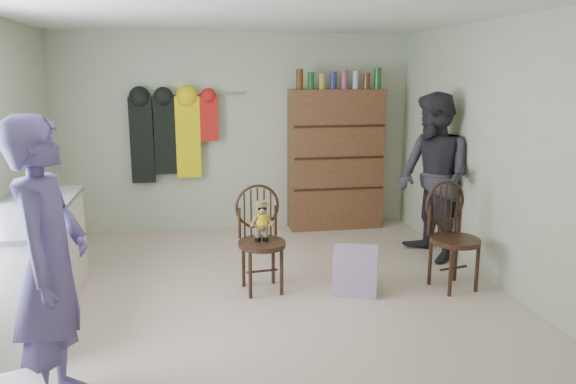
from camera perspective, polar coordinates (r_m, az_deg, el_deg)
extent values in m
plane|color=beige|center=(5.13, -2.40, -11.01)|extent=(5.00, 5.00, 0.00)
plane|color=beige|center=(7.24, -5.18, 6.01)|extent=(4.50, 0.00, 4.50)
plane|color=beige|center=(5.54, 21.25, 3.37)|extent=(0.00, 5.00, 5.00)
plane|color=white|center=(4.74, -2.68, 18.00)|extent=(5.00, 5.00, 0.00)
cube|color=silver|center=(5.11, -24.86, -6.88)|extent=(0.60, 1.80, 0.90)
cube|color=slate|center=(4.98, -25.33, -1.75)|extent=(0.64, 1.86, 0.04)
cylinder|color=#99999E|center=(4.59, -22.57, -7.57)|extent=(0.02, 0.02, 0.14)
cylinder|color=#99999E|center=(5.43, -20.60, -4.43)|extent=(0.02, 0.02, 0.14)
cylinder|color=black|center=(5.20, -2.66, -5.28)|extent=(0.48, 0.48, 0.04)
cylinder|color=black|center=(5.11, -3.85, -8.46)|extent=(0.04, 0.04, 0.44)
cylinder|color=black|center=(5.18, -0.66, -8.16)|extent=(0.04, 0.04, 0.44)
cylinder|color=black|center=(5.39, -4.55, -7.37)|extent=(0.04, 0.04, 0.44)
cylinder|color=black|center=(5.45, -1.52, -7.10)|extent=(0.04, 0.04, 0.44)
torus|color=black|center=(5.28, -3.14, -1.47)|extent=(0.43, 0.07, 0.43)
cylinder|color=black|center=(5.27, -4.95, -3.16)|extent=(0.03, 0.03, 0.29)
cylinder|color=black|center=(5.35, -1.27, -2.90)|extent=(0.03, 0.03, 0.29)
cylinder|color=yellow|center=(5.16, -2.71, -2.85)|extent=(0.12, 0.12, 0.11)
cylinder|color=#475128|center=(5.19, -2.70, -4.06)|extent=(0.07, 0.07, 0.17)
sphere|color=#9E7042|center=(5.13, -2.72, -1.69)|extent=(0.11, 0.11, 0.11)
cylinder|color=#475128|center=(5.12, -2.73, -1.13)|extent=(0.09, 0.09, 0.04)
cube|color=black|center=(5.08, -2.65, -1.73)|extent=(0.08, 0.01, 0.02)
cylinder|color=black|center=(5.48, 16.62, -4.74)|extent=(0.53, 0.53, 0.04)
cylinder|color=black|center=(5.36, 16.18, -7.89)|extent=(0.04, 0.04, 0.45)
cylinder|color=black|center=(5.54, 18.66, -7.39)|extent=(0.04, 0.04, 0.45)
cylinder|color=black|center=(5.59, 14.23, -6.94)|extent=(0.04, 0.04, 0.45)
cylinder|color=black|center=(5.76, 16.66, -6.50)|extent=(0.04, 0.04, 0.45)
torus|color=black|center=(5.54, 15.67, -1.07)|extent=(0.43, 0.12, 0.44)
cylinder|color=black|center=(5.46, 14.14, -2.79)|extent=(0.03, 0.03, 0.30)
cylinder|color=black|center=(5.67, 17.10, -2.40)|extent=(0.03, 0.03, 0.30)
cube|color=pink|center=(5.28, 6.88, -7.94)|extent=(0.48, 0.43, 0.42)
imported|color=#53447E|center=(3.61, -23.03, -6.95)|extent=(0.48, 0.69, 1.79)
imported|color=#2D2B33|center=(6.21, 14.56, 1.45)|extent=(0.82, 0.98, 1.81)
cube|color=brown|center=(7.31, 4.84, 3.31)|extent=(1.20, 0.38, 1.80)
cube|color=black|center=(7.19, 5.18, 0.32)|extent=(1.16, 0.02, 0.03)
cube|color=black|center=(7.12, 5.24, 3.47)|extent=(1.16, 0.02, 0.03)
cube|color=black|center=(7.07, 5.30, 6.68)|extent=(1.16, 0.02, 0.03)
cylinder|color=#592D14|center=(7.01, 1.17, 11.38)|extent=(0.09, 0.09, 0.25)
cylinder|color=#19591E|center=(7.04, 2.33, 11.23)|extent=(0.08, 0.08, 0.21)
cylinder|color=#A59933|center=(7.07, 3.48, 11.12)|extent=(0.08, 0.08, 0.19)
cylinder|color=navy|center=(7.11, 4.63, 11.22)|extent=(0.08, 0.08, 0.21)
cylinder|color=#8C3F59|center=(7.14, 5.76, 11.27)|extent=(0.09, 0.09, 0.23)
cylinder|color=#B2B2B7|center=(7.19, 6.87, 11.22)|extent=(0.07, 0.07, 0.22)
cylinder|color=#592D14|center=(7.23, 7.98, 11.10)|extent=(0.09, 0.09, 0.20)
cylinder|color=#19591E|center=(7.27, 9.08, 11.33)|extent=(0.09, 0.09, 0.26)
cylinder|color=#99999E|center=(7.12, -8.47, 9.87)|extent=(1.00, 0.02, 0.02)
cube|color=black|center=(7.12, -14.62, 5.13)|extent=(0.28, 0.10, 1.05)
cube|color=black|center=(7.10, -12.38, 5.62)|extent=(0.26, 0.10, 0.95)
cube|color=yellow|center=(7.10, -10.10, 5.51)|extent=(0.30, 0.10, 1.00)
cube|color=red|center=(7.08, -8.05, 7.39)|extent=(0.22, 0.10, 0.55)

